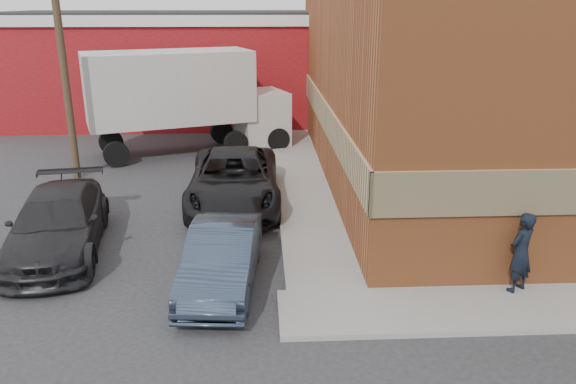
# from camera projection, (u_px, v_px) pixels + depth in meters

# --- Properties ---
(ground) EXTENTS (90.00, 90.00, 0.00)m
(ground) POSITION_uv_depth(u_px,v_px,m) (300.00, 295.00, 12.31)
(ground) COLOR #28282B
(ground) RESTS_ON ground
(brick_building) EXTENTS (14.25, 18.25, 9.36)m
(brick_building) POSITION_uv_depth(u_px,v_px,m) (524.00, 44.00, 19.71)
(brick_building) COLOR #A5552A
(brick_building) RESTS_ON ground
(sidewalk_west) EXTENTS (1.80, 18.00, 0.12)m
(sidewalk_west) POSITION_uv_depth(u_px,v_px,m) (299.00, 173.00, 20.83)
(sidewalk_west) COLOR gray
(sidewalk_west) RESTS_ON ground
(warehouse) EXTENTS (16.30, 8.30, 5.60)m
(warehouse) POSITION_uv_depth(u_px,v_px,m) (162.00, 66.00, 30.02)
(warehouse) COLOR maroon
(warehouse) RESTS_ON ground
(utility_pole) EXTENTS (2.00, 0.26, 9.00)m
(utility_pole) POSITION_uv_depth(u_px,v_px,m) (61.00, 44.00, 18.93)
(utility_pole) COLOR #493724
(utility_pole) RESTS_ON ground
(man) EXTENTS (0.79, 0.72, 1.80)m
(man) POSITION_uv_depth(u_px,v_px,m) (521.00, 252.00, 11.97)
(man) COLOR black
(man) RESTS_ON sidewalk_south
(sedan) EXTENTS (1.80, 4.30, 1.38)m
(sedan) POSITION_uv_depth(u_px,v_px,m) (222.00, 258.00, 12.48)
(sedan) COLOR #2C384A
(sedan) RESTS_ON ground
(suv_a) EXTENTS (2.81, 6.00, 1.66)m
(suv_a) POSITION_uv_depth(u_px,v_px,m) (234.00, 180.00, 17.49)
(suv_a) COLOR black
(suv_a) RESTS_ON ground
(suv_b) EXTENTS (2.93, 5.56, 1.54)m
(suv_b) POSITION_uv_depth(u_px,v_px,m) (58.00, 223.00, 14.22)
(suv_b) COLOR black
(suv_b) RESTS_ON ground
(box_truck) EXTENTS (8.90, 5.18, 4.22)m
(box_truck) POSITION_uv_depth(u_px,v_px,m) (190.00, 95.00, 23.15)
(box_truck) COLOR beige
(box_truck) RESTS_ON ground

